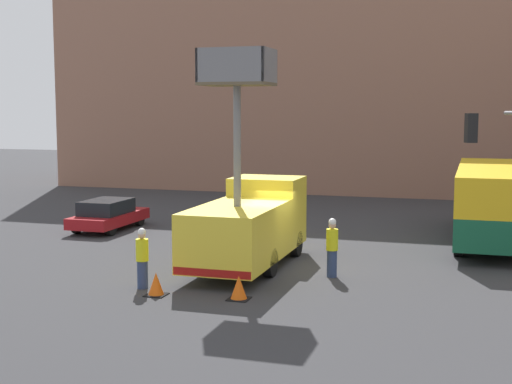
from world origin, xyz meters
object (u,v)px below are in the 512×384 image
at_px(road_worker_directing, 332,247).
at_px(parked_car_curbside, 108,214).
at_px(utility_truck, 249,221).
at_px(traffic_cone_near_truck, 239,288).
at_px(road_worker_near_truck, 142,258).
at_px(city_bus, 490,198).
at_px(traffic_cone_mid_road, 156,285).

height_order(road_worker_directing, parked_car_curbside, road_worker_directing).
height_order(utility_truck, traffic_cone_near_truck, utility_truck).
relative_size(road_worker_near_truck, traffic_cone_near_truck, 2.66).
relative_size(road_worker_near_truck, road_worker_directing, 0.96).
xyz_separation_m(city_bus, traffic_cone_mid_road, (-9.28, -11.61, -1.51)).
xyz_separation_m(utility_truck, traffic_cone_mid_road, (-1.41, -4.40, -1.26)).
distance_m(road_worker_directing, traffic_cone_near_truck, 4.06).
distance_m(road_worker_near_truck, traffic_cone_near_truck, 3.25).
xyz_separation_m(road_worker_near_truck, road_worker_directing, (5.15, 3.13, 0.04)).
xyz_separation_m(utility_truck, city_bus, (7.87, 7.21, 0.25)).
bearing_deg(road_worker_near_truck, parked_car_curbside, 67.73).
relative_size(road_worker_directing, traffic_cone_mid_road, 2.83).
xyz_separation_m(road_worker_directing, traffic_cone_mid_road, (-4.40, -3.77, -0.65)).
height_order(road_worker_directing, traffic_cone_mid_road, road_worker_directing).
bearing_deg(city_bus, road_worker_directing, 161.63).
distance_m(utility_truck, city_bus, 10.68).
bearing_deg(parked_car_curbside, road_worker_near_truck, -55.75).
height_order(road_worker_near_truck, parked_car_curbside, road_worker_near_truck).
distance_m(utility_truck, traffic_cone_mid_road, 4.79).
relative_size(road_worker_directing, traffic_cone_near_truck, 2.76).
bearing_deg(parked_car_curbside, city_bus, 6.74).
bearing_deg(traffic_cone_near_truck, city_bus, 58.82).
relative_size(road_worker_near_truck, traffic_cone_mid_road, 2.73).
relative_size(utility_truck, traffic_cone_near_truck, 10.50).
xyz_separation_m(utility_truck, road_worker_directing, (3.00, -0.63, -0.61)).
distance_m(road_worker_near_truck, road_worker_directing, 6.03).
bearing_deg(city_bus, traffic_cone_near_truck, 162.33).
height_order(utility_truck, city_bus, utility_truck).
xyz_separation_m(utility_truck, road_worker_near_truck, (-2.15, -3.76, -0.65)).
xyz_separation_m(city_bus, traffic_cone_near_truck, (-6.85, -11.32, -1.50)).
bearing_deg(road_worker_near_truck, traffic_cone_near_truck, -62.89).
height_order(city_bus, traffic_cone_mid_road, city_bus).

